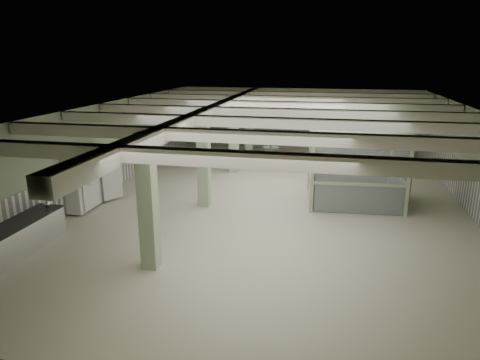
# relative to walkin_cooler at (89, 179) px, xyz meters

# --- Properties ---
(floor) EXTENTS (20.00, 20.00, 0.00)m
(floor) POSITION_rel_walkin_cooler_xyz_m (6.62, 1.95, -1.04)
(floor) COLOR beige
(floor) RESTS_ON ground
(ceiling) EXTENTS (14.00, 20.00, 0.02)m
(ceiling) POSITION_rel_walkin_cooler_xyz_m (6.62, 1.95, 2.56)
(ceiling) COLOR white
(ceiling) RESTS_ON wall_back
(wall_back) EXTENTS (14.00, 0.02, 3.60)m
(wall_back) POSITION_rel_walkin_cooler_xyz_m (6.62, 11.95, 0.76)
(wall_back) COLOR #98A785
(wall_back) RESTS_ON floor
(wall_front) EXTENTS (14.00, 0.02, 3.60)m
(wall_front) POSITION_rel_walkin_cooler_xyz_m (6.62, -8.05, 0.76)
(wall_front) COLOR #98A785
(wall_front) RESTS_ON floor
(wall_left) EXTENTS (0.02, 20.00, 3.60)m
(wall_left) POSITION_rel_walkin_cooler_xyz_m (-0.38, 1.95, 0.76)
(wall_left) COLOR #98A785
(wall_left) RESTS_ON floor
(wall_right) EXTENTS (0.02, 20.00, 3.60)m
(wall_right) POSITION_rel_walkin_cooler_xyz_m (13.62, 1.95, 0.76)
(wall_right) COLOR #98A785
(wall_right) RESTS_ON floor
(wainscot_left) EXTENTS (0.05, 19.90, 1.50)m
(wainscot_left) POSITION_rel_walkin_cooler_xyz_m (-0.35, 1.95, -0.29)
(wainscot_left) COLOR white
(wainscot_left) RESTS_ON floor
(wainscot_right) EXTENTS (0.05, 19.90, 1.50)m
(wainscot_right) POSITION_rel_walkin_cooler_xyz_m (13.60, 1.95, -0.29)
(wainscot_right) COLOR white
(wainscot_right) RESTS_ON floor
(wainscot_back) EXTENTS (13.90, 0.05, 1.50)m
(wainscot_back) POSITION_rel_walkin_cooler_xyz_m (6.62, 11.93, -0.29)
(wainscot_back) COLOR white
(wainscot_back) RESTS_ON floor
(girder) EXTENTS (0.45, 19.90, 0.40)m
(girder) POSITION_rel_walkin_cooler_xyz_m (4.12, 1.95, 2.34)
(girder) COLOR beige
(girder) RESTS_ON ceiling
(beam_a) EXTENTS (13.90, 0.35, 0.32)m
(beam_a) POSITION_rel_walkin_cooler_xyz_m (6.62, -5.55, 2.38)
(beam_a) COLOR beige
(beam_a) RESTS_ON ceiling
(beam_b) EXTENTS (13.90, 0.35, 0.32)m
(beam_b) POSITION_rel_walkin_cooler_xyz_m (6.62, -3.05, 2.38)
(beam_b) COLOR beige
(beam_b) RESTS_ON ceiling
(beam_c) EXTENTS (13.90, 0.35, 0.32)m
(beam_c) POSITION_rel_walkin_cooler_xyz_m (6.62, -0.55, 2.38)
(beam_c) COLOR beige
(beam_c) RESTS_ON ceiling
(beam_d) EXTENTS (13.90, 0.35, 0.32)m
(beam_d) POSITION_rel_walkin_cooler_xyz_m (6.62, 1.95, 2.38)
(beam_d) COLOR beige
(beam_d) RESTS_ON ceiling
(beam_e) EXTENTS (13.90, 0.35, 0.32)m
(beam_e) POSITION_rel_walkin_cooler_xyz_m (6.62, 4.45, 2.38)
(beam_e) COLOR beige
(beam_e) RESTS_ON ceiling
(beam_f) EXTENTS (13.90, 0.35, 0.32)m
(beam_f) POSITION_rel_walkin_cooler_xyz_m (6.62, 6.95, 2.38)
(beam_f) COLOR beige
(beam_f) RESTS_ON ceiling
(beam_g) EXTENTS (13.90, 0.35, 0.32)m
(beam_g) POSITION_rel_walkin_cooler_xyz_m (6.62, 9.45, 2.38)
(beam_g) COLOR beige
(beam_g) RESTS_ON ceiling
(column_a) EXTENTS (0.42, 0.42, 3.60)m
(column_a) POSITION_rel_walkin_cooler_xyz_m (4.12, -4.05, 0.76)
(column_a) COLOR #A6BC98
(column_a) RESTS_ON floor
(column_b) EXTENTS (0.42, 0.42, 3.60)m
(column_b) POSITION_rel_walkin_cooler_xyz_m (4.12, 0.95, 0.76)
(column_b) COLOR #A6BC98
(column_b) RESTS_ON floor
(column_c) EXTENTS (0.42, 0.42, 3.60)m
(column_c) POSITION_rel_walkin_cooler_xyz_m (4.12, 5.95, 0.76)
(column_c) COLOR #A6BC98
(column_c) RESTS_ON floor
(column_d) EXTENTS (0.42, 0.42, 3.60)m
(column_d) POSITION_rel_walkin_cooler_xyz_m (4.12, 9.95, 0.76)
(column_d) COLOR #A6BC98
(column_d) RESTS_ON floor
(pendant_front) EXTENTS (0.44, 0.44, 0.22)m
(pendant_front) POSITION_rel_walkin_cooler_xyz_m (7.12, -3.05, 2.01)
(pendant_front) COLOR #2F3D2D
(pendant_front) RESTS_ON ceiling
(pendant_mid) EXTENTS (0.44, 0.44, 0.22)m
(pendant_mid) POSITION_rel_walkin_cooler_xyz_m (7.12, 2.45, 2.01)
(pendant_mid) COLOR #2F3D2D
(pendant_mid) RESTS_ON ceiling
(pendant_back) EXTENTS (0.44, 0.44, 0.22)m
(pendant_back) POSITION_rel_walkin_cooler_xyz_m (7.12, 7.45, 2.01)
(pendant_back) COLOR #2F3D2D
(pendant_back) RESTS_ON ceiling
(pitcher_near) EXTENTS (0.24, 0.27, 0.30)m
(pitcher_near) POSITION_rel_walkin_cooler_xyz_m (0.19, -2.73, 0.01)
(pitcher_near) COLOR silver
(pitcher_near) RESTS_ON prep_counter
(walkin_cooler) EXTENTS (0.93, 2.27, 2.08)m
(walkin_cooler) POSITION_rel_walkin_cooler_xyz_m (0.00, 0.00, 0.00)
(walkin_cooler) COLOR silver
(walkin_cooler) RESTS_ON floor
(guard_booth) EXTENTS (3.74, 3.24, 2.84)m
(guard_booth) POSITION_rel_walkin_cooler_xyz_m (9.59, 2.52, 0.85)
(guard_booth) COLOR #9CB38F
(guard_booth) RESTS_ON floor
(filing_cabinet) EXTENTS (0.48, 0.64, 1.29)m
(filing_cabinet) POSITION_rel_walkin_cooler_xyz_m (11.42, 2.79, -0.40)
(filing_cabinet) COLOR #535749
(filing_cabinet) RESTS_ON floor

